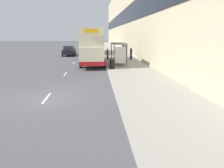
{
  "coord_description": "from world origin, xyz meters",
  "views": [
    {
      "loc": [
        2.91,
        -11.36,
        3.58
      ],
      "look_at": [
        5.3,
        18.55,
        -3.84
      ],
      "focal_mm": 32.0,
      "sensor_mm": 36.0,
      "label": 1
    }
  ],
  "objects_px": {
    "double_decker_bus_near": "(92,45)",
    "car_0": "(69,51)",
    "pedestrian_1": "(108,54)",
    "double_decker_bus_ahead": "(94,42)",
    "pedestrian_at_shelter": "(131,53)",
    "bus_shelter": "(120,50)",
    "litter_bin": "(112,64)"
  },
  "relations": [
    {
      "from": "double_decker_bus_near",
      "to": "car_0",
      "type": "xyz_separation_m",
      "value": [
        -4.26,
        10.06,
        -1.43
      ]
    },
    {
      "from": "double_decker_bus_near",
      "to": "pedestrian_1",
      "type": "height_order",
      "value": "double_decker_bus_near"
    },
    {
      "from": "double_decker_bus_ahead",
      "to": "pedestrian_at_shelter",
      "type": "xyz_separation_m",
      "value": [
        5.3,
        -11.59,
        -1.23
      ]
    },
    {
      "from": "bus_shelter",
      "to": "double_decker_bus_ahead",
      "type": "distance_m",
      "value": 16.2
    },
    {
      "from": "double_decker_bus_ahead",
      "to": "pedestrian_at_shelter",
      "type": "distance_m",
      "value": 12.8
    },
    {
      "from": "pedestrian_1",
      "to": "litter_bin",
      "type": "bearing_deg",
      "value": -89.83
    },
    {
      "from": "pedestrian_at_shelter",
      "to": "litter_bin",
      "type": "distance_m",
      "value": 8.14
    },
    {
      "from": "litter_bin",
      "to": "double_decker_bus_near",
      "type": "bearing_deg",
      "value": 111.31
    },
    {
      "from": "pedestrian_1",
      "to": "bus_shelter",
      "type": "bearing_deg",
      "value": -74.68
    },
    {
      "from": "bus_shelter",
      "to": "pedestrian_at_shelter",
      "type": "height_order",
      "value": "bus_shelter"
    },
    {
      "from": "double_decker_bus_ahead",
      "to": "pedestrian_1",
      "type": "distance_m",
      "value": 11.58
    },
    {
      "from": "car_0",
      "to": "litter_bin",
      "type": "distance_m",
      "value": 16.64
    },
    {
      "from": "double_decker_bus_near",
      "to": "litter_bin",
      "type": "bearing_deg",
      "value": -68.69
    },
    {
      "from": "pedestrian_at_shelter",
      "to": "bus_shelter",
      "type": "bearing_deg",
      "value": -115.49
    },
    {
      "from": "car_0",
      "to": "pedestrian_1",
      "type": "xyz_separation_m",
      "value": [
        6.31,
        -7.67,
        0.11
      ]
    },
    {
      "from": "bus_shelter",
      "to": "pedestrian_at_shelter",
      "type": "relative_size",
      "value": 2.35
    },
    {
      "from": "litter_bin",
      "to": "bus_shelter",
      "type": "bearing_deg",
      "value": 68.92
    },
    {
      "from": "double_decker_bus_near",
      "to": "double_decker_bus_ahead",
      "type": "relative_size",
      "value": 1.06
    },
    {
      "from": "pedestrian_1",
      "to": "double_decker_bus_ahead",
      "type": "bearing_deg",
      "value": 100.09
    },
    {
      "from": "double_decker_bus_ahead",
      "to": "car_0",
      "type": "distance_m",
      "value": 5.82
    },
    {
      "from": "double_decker_bus_ahead",
      "to": "litter_bin",
      "type": "bearing_deg",
      "value": -83.89
    },
    {
      "from": "pedestrian_at_shelter",
      "to": "litter_bin",
      "type": "xyz_separation_m",
      "value": [
        -3.26,
        -7.45,
        -0.38
      ]
    },
    {
      "from": "bus_shelter",
      "to": "litter_bin",
      "type": "distance_m",
      "value": 3.61
    },
    {
      "from": "bus_shelter",
      "to": "car_0",
      "type": "height_order",
      "value": "bus_shelter"
    },
    {
      "from": "double_decker_bus_near",
      "to": "pedestrian_at_shelter",
      "type": "distance_m",
      "value": 5.88
    },
    {
      "from": "bus_shelter",
      "to": "pedestrian_1",
      "type": "xyz_separation_m",
      "value": [
        -1.24,
        4.54,
        -0.92
      ]
    },
    {
      "from": "car_0",
      "to": "litter_bin",
      "type": "height_order",
      "value": "car_0"
    },
    {
      "from": "double_decker_bus_near",
      "to": "pedestrian_1",
      "type": "xyz_separation_m",
      "value": [
        2.05,
        2.39,
        -1.33
      ]
    },
    {
      "from": "pedestrian_1",
      "to": "pedestrian_at_shelter",
      "type": "bearing_deg",
      "value": -4.64
    },
    {
      "from": "double_decker_bus_near",
      "to": "pedestrian_1",
      "type": "distance_m",
      "value": 3.42
    },
    {
      "from": "car_0",
      "to": "pedestrian_at_shelter",
      "type": "distance_m",
      "value": 12.46
    },
    {
      "from": "pedestrian_at_shelter",
      "to": "car_0",
      "type": "bearing_deg",
      "value": 140.41
    }
  ]
}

